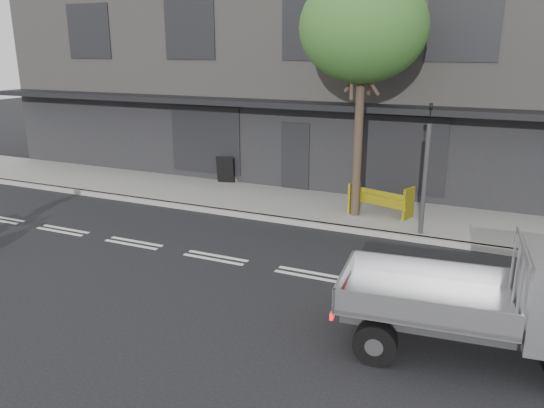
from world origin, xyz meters
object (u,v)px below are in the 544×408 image
at_px(street_tree, 363,28).
at_px(traffic_light_pole, 425,177).
at_px(sandwich_board, 225,170).
at_px(construction_barrier, 379,202).

bearing_deg(street_tree, traffic_light_pole, -23.03).
relative_size(street_tree, sandwich_board, 6.95).
height_order(traffic_light_pole, sandwich_board, traffic_light_pole).
bearing_deg(street_tree, construction_barrier, 0.62).
relative_size(street_tree, traffic_light_pole, 1.93).
relative_size(traffic_light_pole, construction_barrier, 2.08).
bearing_deg(traffic_light_pole, construction_barrier, 147.06).
xyz_separation_m(street_tree, sandwich_board, (-5.27, 1.80, -4.64)).
xyz_separation_m(street_tree, construction_barrier, (0.68, 0.01, -4.66)).
bearing_deg(sandwich_board, construction_barrier, -30.85).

